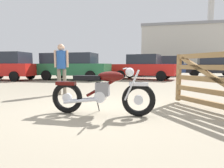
# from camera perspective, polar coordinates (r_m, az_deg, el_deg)

# --- Properties ---
(ground_plane) EXTENTS (80.00, 80.00, 0.00)m
(ground_plane) POSITION_cam_1_polar(r_m,az_deg,el_deg) (4.30, -4.44, -7.55)
(ground_plane) COLOR gray
(vintage_motorcycle) EXTENTS (2.08, 0.62, 0.94)m
(vintage_motorcycle) POSITION_cam_1_polar(r_m,az_deg,el_deg) (3.77, -2.86, -2.42)
(vintage_motorcycle) COLOR black
(vintage_motorcycle) RESTS_ON ground_plane
(bystander) EXTENTS (0.43, 0.30, 1.66)m
(bystander) POSITION_cam_1_polar(r_m,az_deg,el_deg) (6.54, -14.78, 5.82)
(bystander) COLOR #706656
(bystander) RESTS_ON ground_plane
(pale_sedan_back) EXTENTS (4.04, 2.11, 1.78)m
(pale_sedan_back) POSITION_cam_1_polar(r_m,az_deg,el_deg) (14.14, -28.76, 4.73)
(pale_sedan_back) COLOR black
(pale_sedan_back) RESTS_ON ground_plane
(dark_sedan_left) EXTENTS (4.45, 2.52, 1.67)m
(dark_sedan_left) POSITION_cam_1_polar(r_m,az_deg,el_deg) (13.29, 9.45, 4.99)
(dark_sedan_left) COLOR black
(dark_sedan_left) RESTS_ON ground_plane
(red_hatchback_near) EXTENTS (4.94, 2.59, 1.74)m
(red_hatchback_near) POSITION_cam_1_polar(r_m,az_deg,el_deg) (17.66, 13.66, 5.40)
(red_hatchback_near) COLOR black
(red_hatchback_near) RESTS_ON ground_plane
(blue_hatchback_right) EXTENTS (4.26, 2.03, 1.67)m
(blue_hatchback_right) POSITION_cam_1_polar(r_m,az_deg,el_deg) (18.36, 27.31, 4.61)
(blue_hatchback_right) COLOR black
(blue_hatchback_right) RESTS_ON ground_plane
(silver_sedan_mid) EXTENTS (4.72, 2.00, 1.74)m
(silver_sedan_mid) POSITION_cam_1_polar(r_m,az_deg,el_deg) (13.03, -11.71, 5.39)
(silver_sedan_mid) COLOR black
(silver_sedan_mid) RESTS_ON ground_plane
(industrial_building) EXTENTS (17.88, 9.63, 18.20)m
(industrial_building) POSITION_cam_1_polar(r_m,az_deg,el_deg) (41.84, 21.13, 10.03)
(industrial_building) COLOR beige
(industrial_building) RESTS_ON ground_plane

